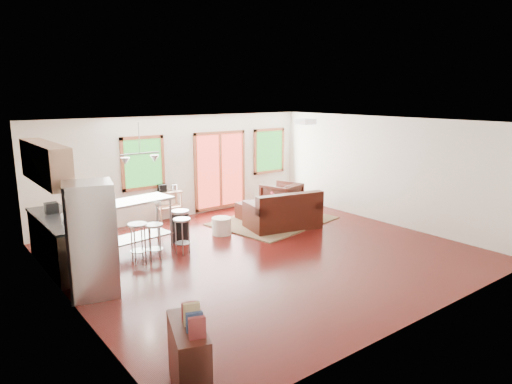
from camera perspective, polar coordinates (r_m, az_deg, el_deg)
floor at (r=9.25m, az=1.14°, el=-7.66°), size 7.50×7.00×0.02m
ceiling at (r=8.72m, az=1.21°, el=8.76°), size 7.50×7.00×0.02m
back_wall at (r=11.79m, az=-9.53°, el=3.10°), size 7.50×0.02×2.60m
left_wall at (r=7.24m, az=-22.84°, el=-3.45°), size 0.02×7.00×2.60m
right_wall at (r=11.58m, az=15.90°, el=2.63°), size 0.02×7.00×2.60m
front_wall at (r=6.61m, az=20.58°, el=-4.71°), size 7.50×0.02×2.60m
window_left at (r=11.29m, az=-13.93°, el=3.53°), size 1.10×0.05×1.30m
french_doors at (r=12.38m, az=-4.48°, el=2.72°), size 1.60×0.05×2.10m
window_right at (r=13.31m, az=1.66°, el=5.16°), size 1.10×0.05×1.30m
rug at (r=11.43m, az=2.18°, el=-3.63°), size 3.12×2.61×0.03m
loveseat at (r=10.81m, az=3.45°, el=-2.71°), size 1.84×1.28×0.90m
coffee_table at (r=11.66m, az=1.47°, el=-1.53°), size 1.21×0.94×0.42m
armchair at (r=12.17m, az=3.18°, el=-0.55°), size 1.07×1.03×0.90m
ottoman at (r=11.55m, az=-0.49°, el=-2.43°), size 0.67×0.67×0.43m
pouf at (r=10.40m, az=-4.32°, el=-4.26°), size 0.54×0.54×0.39m
vase at (r=11.58m, az=2.09°, el=-0.90°), size 0.17×0.18×0.30m
book at (r=11.71m, az=2.79°, el=-0.59°), size 0.21×0.07×0.29m
cabinets at (r=8.99m, az=-23.77°, el=-3.05°), size 0.64×2.24×2.30m
refrigerator at (r=7.59m, az=-19.84°, el=-5.58°), size 0.88×0.87×1.82m
island at (r=9.45m, az=-15.31°, el=-2.99°), size 1.74×0.88×1.06m
cup at (r=9.17m, az=-12.15°, el=-1.41°), size 0.15×0.12×0.13m
bar_stool_a at (r=8.84m, az=-14.54°, el=-5.06°), size 0.40×0.40×0.76m
bar_stool_b at (r=8.92m, az=-12.59°, el=-5.07°), size 0.42×0.42×0.71m
bar_stool_c at (r=9.16m, az=-9.22°, el=-4.42°), size 0.43×0.43×0.72m
trash_can at (r=9.92m, az=-9.41°, el=-4.24°), size 0.42×0.42×0.70m
kitchen_cart at (r=11.57m, az=-10.98°, el=-0.43°), size 0.66×0.47×0.94m
bookshelf at (r=5.19m, az=-8.38°, el=-19.75°), size 0.60×0.92×1.01m
ceiling_flush at (r=10.22m, az=6.19°, el=8.75°), size 0.35×0.35×0.12m
pendant_light at (r=9.10m, az=-14.27°, el=4.03°), size 0.80×0.18×0.79m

